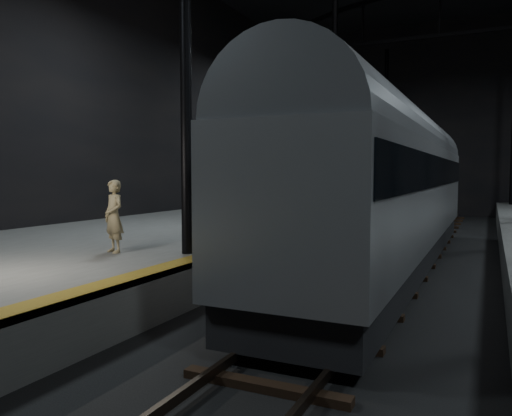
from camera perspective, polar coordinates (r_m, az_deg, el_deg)
The scene contains 6 objects.
ground at distance 14.42m, azimuth 14.26°, elevation -7.69°, with size 44.00×44.00×0.00m, color black.
platform_left at distance 17.36m, azimuth -10.86°, elevation -3.99°, with size 9.00×43.80×1.00m, color #565653.
tactile_strip at distance 15.20m, azimuth 2.19°, elevation -3.13°, with size 0.50×43.80×0.01m, color brown.
track at distance 14.41m, azimuth 14.26°, elevation -7.43°, with size 2.40×43.00×0.24m.
train at distance 15.46m, azimuth 15.39°, elevation 3.13°, with size 2.71×18.08×4.83m.
woman at distance 12.31m, azimuth -15.94°, elevation -0.92°, with size 0.63×0.42×1.74m, color tan.
Camera 1 is at (2.65, -13.88, 2.89)m, focal length 35.00 mm.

